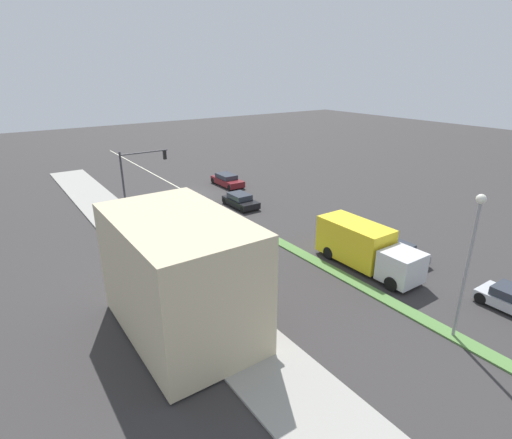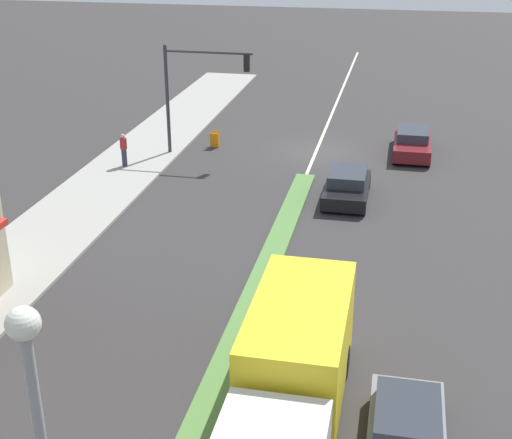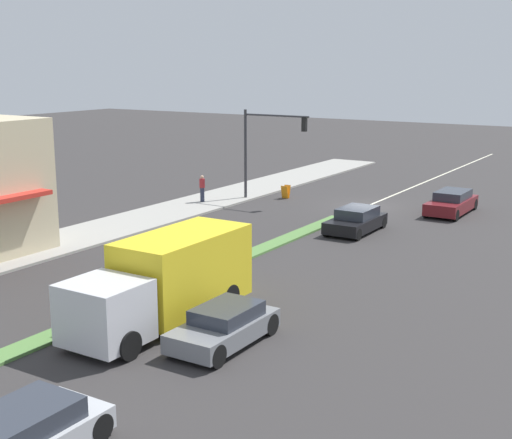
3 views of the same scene
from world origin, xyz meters
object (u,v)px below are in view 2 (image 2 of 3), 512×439
suv_grey (406,432)px  sedan_maroon (412,142)px  pedestrian (124,149)px  traffic_signal_main (193,82)px  delivery_truck (293,371)px  suv_black (347,186)px  warning_aframe_sign (215,140)px

suv_grey → sedan_maroon: sedan_maroon is taller
pedestrian → sedan_maroon: (-14.05, -5.26, -0.35)m
traffic_signal_main → delivery_truck: traffic_signal_main is taller
delivery_truck → suv_black: bearing=-90.0°
sedan_maroon → pedestrian: bearing=20.5°
traffic_signal_main → suv_grey: size_ratio=1.43×
sedan_maroon → suv_black: size_ratio=1.13×
suv_black → sedan_maroon: bearing=-111.3°
pedestrian → suv_black: size_ratio=0.41×
delivery_truck → suv_black: 15.44m
pedestrian → warning_aframe_sign: pedestrian is taller
warning_aframe_sign → traffic_signal_main: bearing=70.0°
delivery_truck → sedan_maroon: size_ratio=1.63×
traffic_signal_main → sedan_maroon: (-11.12, -2.61, -3.26)m
pedestrian → traffic_signal_main: bearing=-137.9°
delivery_truck → suv_grey: delivery_truck is taller
warning_aframe_sign → suv_black: 9.92m
suv_grey → pedestrian: bearing=-52.0°
suv_black → warning_aframe_sign: bearing=-38.8°
traffic_signal_main → suv_black: traffic_signal_main is taller
traffic_signal_main → suv_black: size_ratio=1.38×
warning_aframe_sign → suv_grey: suv_grey is taller
warning_aframe_sign → delivery_truck: bearing=109.7°
warning_aframe_sign → suv_black: (-7.73, 6.22, 0.18)m
suv_grey → suv_black: 16.33m
sedan_maroon → suv_black: sedan_maroon is taller
traffic_signal_main → warning_aframe_sign: size_ratio=6.69×
delivery_truck → suv_grey: size_ratio=1.91×
suv_grey → warning_aframe_sign: bearing=-64.7°
pedestrian → sedan_maroon: pedestrian is taller
traffic_signal_main → suv_grey: 23.70m
sedan_maroon → traffic_signal_main: bearing=13.2°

